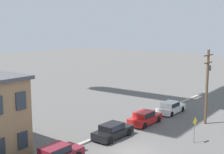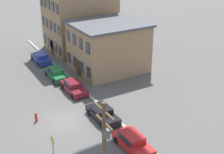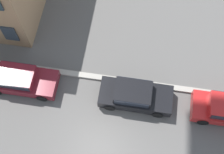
# 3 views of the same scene
# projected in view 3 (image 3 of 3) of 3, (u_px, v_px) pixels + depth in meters

# --- Properties ---
(ground_plane) EXTENTS (200.00, 200.00, 0.00)m
(ground_plane) POSITION_uv_depth(u_px,v_px,m) (98.00, 149.00, 18.11)
(ground_plane) COLOR #565451
(kerb_strip) EXTENTS (56.00, 0.36, 0.16)m
(kerb_strip) POSITION_uv_depth(u_px,v_px,m) (110.00, 79.00, 19.88)
(kerb_strip) COLOR #9E998E
(kerb_strip) RESTS_ON ground_plane
(car_maroon) EXTENTS (4.40, 1.92, 1.43)m
(car_maroon) POSITION_uv_depth(u_px,v_px,m) (20.00, 79.00, 19.15)
(car_maroon) COLOR maroon
(car_maroon) RESTS_ON ground_plane
(car_black) EXTENTS (4.40, 1.92, 1.43)m
(car_black) POSITION_uv_depth(u_px,v_px,m) (135.00, 95.00, 18.71)
(car_black) COLOR black
(car_black) RESTS_ON ground_plane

